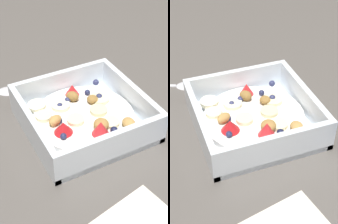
% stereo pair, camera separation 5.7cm
% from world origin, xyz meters
% --- Properties ---
extents(ground_plane, '(2.40, 2.40, 0.00)m').
position_xyz_m(ground_plane, '(0.00, 0.00, 0.00)').
color(ground_plane, '#56514C').
extents(fruit_bowl, '(0.20, 0.20, 0.06)m').
position_xyz_m(fruit_bowl, '(0.02, -0.01, 0.02)').
color(fruit_bowl, white).
rests_on(fruit_bowl, ground).
extents(spoon, '(0.08, 0.17, 0.01)m').
position_xyz_m(spoon, '(-0.15, -0.12, 0.00)').
color(spoon, silver).
rests_on(spoon, ground).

